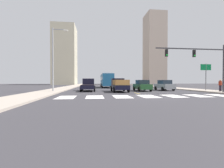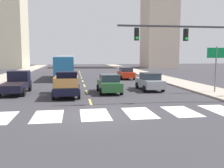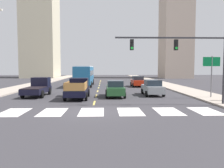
% 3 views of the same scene
% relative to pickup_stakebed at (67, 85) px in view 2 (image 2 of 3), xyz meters
% --- Properties ---
extents(ground_plane, '(160.00, 160.00, 0.00)m').
position_rel_pickup_stakebed_xyz_m(ground_plane, '(1.78, -7.32, -0.94)').
color(ground_plane, '#353338').
extents(sidewalk_right, '(3.62, 110.00, 0.15)m').
position_rel_pickup_stakebed_xyz_m(sidewalk_right, '(13.46, 10.68, -0.86)').
color(sidewalk_right, '#A7998A').
rests_on(sidewalk_right, ground).
extents(crosswalk_stripe_2, '(1.68, 3.06, 0.01)m').
position_rel_pickup_stakebed_xyz_m(crosswalk_stripe_2, '(-0.89, -7.32, -0.93)').
color(crosswalk_stripe_2, silver).
rests_on(crosswalk_stripe_2, ground).
extents(crosswalk_stripe_3, '(1.68, 3.06, 0.01)m').
position_rel_pickup_stakebed_xyz_m(crosswalk_stripe_3, '(1.78, -7.32, -0.93)').
color(crosswalk_stripe_3, silver).
rests_on(crosswalk_stripe_3, ground).
extents(crosswalk_stripe_4, '(1.68, 3.06, 0.01)m').
position_rel_pickup_stakebed_xyz_m(crosswalk_stripe_4, '(4.46, -7.32, -0.93)').
color(crosswalk_stripe_4, silver).
rests_on(crosswalk_stripe_4, ground).
extents(crosswalk_stripe_5, '(1.68, 3.06, 0.01)m').
position_rel_pickup_stakebed_xyz_m(crosswalk_stripe_5, '(7.13, -7.32, -0.93)').
color(crosswalk_stripe_5, silver).
rests_on(crosswalk_stripe_5, ground).
extents(crosswalk_stripe_6, '(1.68, 3.06, 0.01)m').
position_rel_pickup_stakebed_xyz_m(crosswalk_stripe_6, '(9.81, -7.32, -0.93)').
color(crosswalk_stripe_6, silver).
rests_on(crosswalk_stripe_6, ground).
extents(lane_dash_0, '(0.16, 2.40, 0.01)m').
position_rel_pickup_stakebed_xyz_m(lane_dash_0, '(1.78, -3.32, -0.93)').
color(lane_dash_0, '#E4C251').
rests_on(lane_dash_0, ground).
extents(lane_dash_1, '(0.16, 2.40, 0.01)m').
position_rel_pickup_stakebed_xyz_m(lane_dash_1, '(1.78, 1.68, -0.93)').
color(lane_dash_1, '#E4C251').
rests_on(lane_dash_1, ground).
extents(lane_dash_2, '(0.16, 2.40, 0.01)m').
position_rel_pickup_stakebed_xyz_m(lane_dash_2, '(1.78, 6.68, -0.93)').
color(lane_dash_2, '#E4C251').
rests_on(lane_dash_2, ground).
extents(lane_dash_3, '(0.16, 2.40, 0.01)m').
position_rel_pickup_stakebed_xyz_m(lane_dash_3, '(1.78, 11.68, -0.93)').
color(lane_dash_3, '#E4C251').
rests_on(lane_dash_3, ground).
extents(lane_dash_4, '(0.16, 2.40, 0.01)m').
position_rel_pickup_stakebed_xyz_m(lane_dash_4, '(1.78, 16.68, -0.93)').
color(lane_dash_4, '#E4C251').
rests_on(lane_dash_4, ground).
extents(lane_dash_5, '(0.16, 2.40, 0.01)m').
position_rel_pickup_stakebed_xyz_m(lane_dash_5, '(1.78, 21.68, -0.93)').
color(lane_dash_5, '#E4C251').
rests_on(lane_dash_5, ground).
extents(lane_dash_6, '(0.16, 2.40, 0.01)m').
position_rel_pickup_stakebed_xyz_m(lane_dash_6, '(1.78, 26.68, -0.93)').
color(lane_dash_6, '#E4C251').
rests_on(lane_dash_6, ground).
extents(lane_dash_7, '(0.16, 2.40, 0.01)m').
position_rel_pickup_stakebed_xyz_m(lane_dash_7, '(1.78, 31.68, -0.93)').
color(lane_dash_7, '#E4C251').
rests_on(lane_dash_7, ground).
extents(pickup_stakebed, '(2.18, 5.20, 1.96)m').
position_rel_pickup_stakebed_xyz_m(pickup_stakebed, '(0.00, 0.00, 0.00)').
color(pickup_stakebed, black).
rests_on(pickup_stakebed, ground).
extents(pickup_dark, '(2.18, 5.20, 1.96)m').
position_rel_pickup_stakebed_xyz_m(pickup_dark, '(-4.56, 2.05, -0.02)').
color(pickup_dark, black).
rests_on(pickup_dark, ground).
extents(city_bus, '(2.72, 10.80, 3.32)m').
position_rel_pickup_stakebed_xyz_m(city_bus, '(-0.63, 15.03, 1.02)').
color(city_bus, '#1F5B88').
rests_on(city_bus, ground).
extents(sedan_near_left, '(2.02, 4.40, 1.72)m').
position_rel_pickup_stakebed_xyz_m(sedan_near_left, '(7.99, 2.02, -0.08)').
color(sedan_near_left, gray).
rests_on(sedan_near_left, ground).
extents(sedan_far, '(2.02, 4.40, 1.72)m').
position_rel_pickup_stakebed_xyz_m(sedan_far, '(3.80, 0.85, -0.08)').
color(sedan_far, '#214E27').
rests_on(sedan_far, ground).
extents(sedan_mid, '(2.02, 4.40, 1.72)m').
position_rel_pickup_stakebed_xyz_m(sedan_mid, '(8.03, 13.52, -0.08)').
color(sedan_mid, red).
rests_on(sedan_mid, ground).
extents(traffic_signal_gantry, '(8.82, 0.27, 6.00)m').
position_rel_pickup_stakebed_xyz_m(traffic_signal_gantry, '(9.43, -5.05, 3.26)').
color(traffic_signal_gantry, '#2D2D33').
rests_on(traffic_signal_gantry, ground).
extents(direction_sign_green, '(1.70, 0.12, 4.20)m').
position_rel_pickup_stakebed_xyz_m(direction_sign_green, '(13.18, -0.91, 2.10)').
color(direction_sign_green, slate).
rests_on(direction_sign_green, ground).
extents(tower_tall_centre, '(8.12, 8.94, 31.99)m').
position_rel_pickup_stakebed_xyz_m(tower_tall_centre, '(23.63, 44.29, 15.06)').
color(tower_tall_centre, '#AF9C8B').
rests_on(tower_tall_centre, ground).
extents(block_mid_left, '(9.76, 11.32, 26.20)m').
position_rel_pickup_stakebed_xyz_m(block_mid_left, '(-16.80, 48.38, 12.16)').
color(block_mid_left, '#BBB296').
rests_on(block_mid_left, ground).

